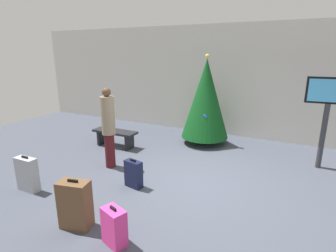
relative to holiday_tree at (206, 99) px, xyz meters
The scene contains 10 objects.
ground_plane 2.93m from the holiday_tree, 76.91° to the right, with size 16.00×16.00×0.00m, color #424754.
back_wall 1.45m from the holiday_tree, 64.87° to the left, with size 16.00×0.20×3.51m, color beige.
holiday_tree is the anchor object (origin of this frame).
flight_info_kiosk 3.05m from the holiday_tree, ahead, with size 0.97×0.17×2.13m.
waiting_bench 2.82m from the holiday_tree, 146.47° to the right, with size 1.32×0.44×0.48m.
traveller_0 3.03m from the holiday_tree, 118.13° to the right, with size 0.41×0.41×1.90m.
suitcase_0 4.88m from the holiday_tree, 85.99° to the right, with size 0.41×0.32×0.60m.
suitcase_1 3.42m from the holiday_tree, 96.59° to the right, with size 0.39×0.24×0.60m.
suitcase_2 4.82m from the holiday_tree, 95.48° to the right, with size 0.52×0.37×0.81m.
suitcase_3 4.90m from the holiday_tree, 116.63° to the right, with size 0.46×0.19×0.72m.
Camera 1 is at (1.87, -4.74, 2.65)m, focal length 28.40 mm.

